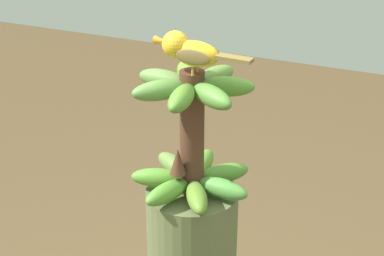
# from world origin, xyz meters

# --- Properties ---
(banana_bunch) EXTENTS (0.28, 0.28, 0.29)m
(banana_bunch) POSITION_xyz_m (0.00, 0.00, 1.26)
(banana_bunch) COLOR #4C2D1E
(banana_bunch) RESTS_ON banana_tree
(perched_bird) EXTENTS (0.22, 0.06, 0.08)m
(perched_bird) POSITION_xyz_m (0.00, 0.01, 1.45)
(perched_bird) COLOR #C68933
(perched_bird) RESTS_ON banana_bunch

